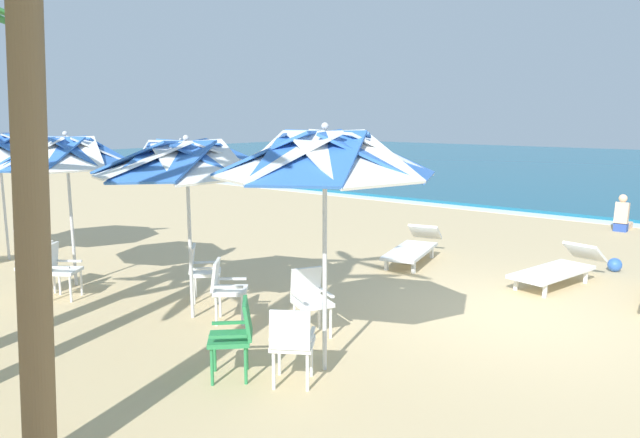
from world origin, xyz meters
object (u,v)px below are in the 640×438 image
(sun_lounger_2, at_px, (413,247))
(beach_ball, at_px, (615,265))
(beach_umbrella_0, at_px, (325,156))
(plastic_chair_2, at_px, (236,334))
(plastic_chair_0, at_px, (310,297))
(plastic_chair_3, at_px, (201,269))
(palm_tree_0, at_px, (21,0))
(plastic_chair_4, at_px, (225,287))
(beachgoer_seated, at_px, (623,219))
(plastic_chair_1, at_px, (292,341))
(sun_lounger_1, at_px, (559,268))
(plastic_chair_6, at_px, (59,267))
(beach_umbrella_1, at_px, (187,160))
(plastic_chair_5, at_px, (39,263))
(beach_umbrella_2, at_px, (67,154))
(plastic_chair_7, at_px, (31,228))

(sun_lounger_2, xyz_separation_m, beach_ball, (3.26, 1.62, -0.16))
(beach_umbrella_0, height_order, sun_lounger_2, beach_umbrella_0)
(plastic_chair_2, bearing_deg, plastic_chair_0, 96.98)
(plastic_chair_0, height_order, plastic_chair_3, same)
(palm_tree_0, bearing_deg, plastic_chair_4, 113.85)
(palm_tree_0, xyz_separation_m, beachgoer_seated, (1.46, 13.69, -3.34))
(plastic_chair_0, height_order, palm_tree_0, palm_tree_0)
(beach_umbrella_0, bearing_deg, plastic_chair_1, -92.60)
(palm_tree_0, bearing_deg, plastic_chair_2, 89.67)
(plastic_chair_0, xyz_separation_m, palm_tree_0, (0.17, -3.48, 3.13))
(beach_umbrella_0, bearing_deg, beach_ball, 76.52)
(sun_lounger_1, bearing_deg, plastic_chair_6, -136.19)
(beach_umbrella_1, distance_m, sun_lounger_2, 5.22)
(beach_umbrella_1, height_order, plastic_chair_5, beach_umbrella_1)
(plastic_chair_4, bearing_deg, beach_umbrella_2, -173.59)
(beach_umbrella_0, bearing_deg, sun_lounger_2, 108.69)
(plastic_chair_2, bearing_deg, plastic_chair_5, 177.69)
(beach_umbrella_0, relative_size, sun_lounger_2, 1.23)
(plastic_chair_5, distance_m, beachgoer_seated, 13.04)
(plastic_chair_5, relative_size, sun_lounger_1, 0.39)
(beach_umbrella_1, xyz_separation_m, sun_lounger_2, (0.83, 4.77, -1.94))
(sun_lounger_2, bearing_deg, beachgoer_seated, 67.29)
(beachgoer_seated, bearing_deg, sun_lounger_2, -112.71)
(sun_lounger_1, bearing_deg, plastic_chair_5, -138.15)
(beach_umbrella_2, relative_size, sun_lounger_1, 1.15)
(plastic_chair_0, xyz_separation_m, plastic_chair_2, (0.18, -1.49, 0.00))
(plastic_chair_2, distance_m, plastic_chair_6, 4.19)
(plastic_chair_7, bearing_deg, beach_umbrella_2, -13.83)
(plastic_chair_5, distance_m, plastic_chair_7, 3.32)
(beach_umbrella_2, bearing_deg, plastic_chair_7, 166.17)
(beach_umbrella_2, bearing_deg, plastic_chair_4, 6.41)
(beachgoer_seated, bearing_deg, plastic_chair_0, -99.09)
(plastic_chair_7, bearing_deg, plastic_chair_1, -8.89)
(plastic_chair_5, height_order, palm_tree_0, palm_tree_0)
(plastic_chair_2, relative_size, beachgoer_seated, 0.94)
(plastic_chair_2, relative_size, plastic_chair_3, 1.00)
(sun_lounger_1, xyz_separation_m, beach_ball, (0.56, 1.49, -0.16))
(plastic_chair_6, relative_size, beach_ball, 3.46)
(beach_umbrella_0, xyz_separation_m, plastic_chair_7, (-8.35, 0.77, -1.89))
(beach_umbrella_1, bearing_deg, plastic_chair_2, -26.81)
(beach_umbrella_0, bearing_deg, plastic_chair_7, 174.70)
(plastic_chair_6, bearing_deg, plastic_chair_4, 17.61)
(plastic_chair_7, xyz_separation_m, beach_ball, (9.92, 5.81, -0.37))
(beach_umbrella_1, xyz_separation_m, plastic_chair_6, (-2.30, -0.69, -1.73))
(beach_ball, bearing_deg, beach_umbrella_0, -103.48)
(plastic_chair_0, bearing_deg, plastic_chair_7, 179.74)
(plastic_chair_3, bearing_deg, beach_umbrella_1, -50.10)
(plastic_chair_2, bearing_deg, beach_umbrella_2, 170.59)
(sun_lounger_2, xyz_separation_m, beachgoer_seated, (2.50, 5.98, 0.01))
(plastic_chair_3, height_order, plastic_chair_7, same)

